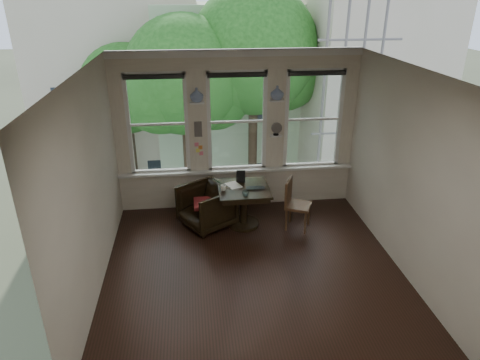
{
  "coord_description": "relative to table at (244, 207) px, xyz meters",
  "views": [
    {
      "loc": [
        -0.84,
        -5.41,
        3.95
      ],
      "look_at": [
        -0.1,
        0.9,
        1.11
      ],
      "focal_mm": 32.0,
      "sensor_mm": 36.0,
      "label": 1
    }
  ],
  "objects": [
    {
      "name": "tablet",
      "position": [
        -0.02,
        0.26,
        0.48
      ],
      "size": [
        0.17,
        0.1,
        0.22
      ],
      "primitive_type": "cube",
      "rotation": [
        -0.26,
        0.0,
        -0.18
      ],
      "color": "black",
      "rests_on": "table"
    },
    {
      "name": "window_right",
      "position": [
        1.43,
        0.9,
        1.32
      ],
      "size": [
        1.1,
        0.12,
        1.9
      ],
      "primitive_type": null,
      "color": "white",
      "rests_on": "ground"
    },
    {
      "name": "cushion_red",
      "position": [
        -0.66,
        0.07,
        0.08
      ],
      "size": [
        0.45,
        0.45,
        0.06
      ],
      "primitive_type": "cube",
      "color": "maroon",
      "rests_on": "armchair_left"
    },
    {
      "name": "window_center",
      "position": [
        -0.02,
        0.9,
        1.32
      ],
      "size": [
        1.1,
        0.12,
        1.9
      ],
      "primitive_type": null,
      "color": "white",
      "rests_on": "ground"
    },
    {
      "name": "drinking_glass",
      "position": [
        -0.01,
        -0.32,
        0.42
      ],
      "size": [
        0.12,
        0.12,
        0.09
      ],
      "primitive_type": "imported",
      "rotation": [
        0.0,
        0.0,
        -0.1
      ],
      "color": "white",
      "rests_on": "table"
    },
    {
      "name": "ceiling",
      "position": [
        -0.02,
        -1.35,
        2.62
      ],
      "size": [
        4.5,
        4.5,
        0.0
      ],
      "primitive_type": "plane",
      "rotation": [
        3.14,
        0.0,
        0.0
      ],
      "color": "silver",
      "rests_on": "ground"
    },
    {
      "name": "wall_left",
      "position": [
        -2.27,
        -1.35,
        1.12
      ],
      "size": [
        0.0,
        4.5,
        4.5
      ],
      "primitive_type": "plane",
      "rotation": [
        1.57,
        0.0,
        1.57
      ],
      "color": "silver",
      "rests_on": "ground"
    },
    {
      "name": "sticky_notes",
      "position": [
        -0.74,
        0.83,
        0.88
      ],
      "size": [
        0.16,
        0.01,
        0.24
      ],
      "primitive_type": null,
      "color": "pink",
      "rests_on": "ground"
    },
    {
      "name": "armchair_left",
      "position": [
        -0.66,
        0.07,
        0.01
      ],
      "size": [
        1.15,
        1.15,
        0.77
      ],
      "primitive_type": "imported",
      "rotation": [
        0.0,
        0.0,
        -1.01
      ],
      "color": "black",
      "rests_on": "ground"
    },
    {
      "name": "window_left",
      "position": [
        -1.47,
        0.9,
        1.32
      ],
      "size": [
        1.1,
        0.12,
        1.9
      ],
      "primitive_type": null,
      "color": "white",
      "rests_on": "ground"
    },
    {
      "name": "laptop",
      "position": [
        0.2,
        -0.11,
        0.39
      ],
      "size": [
        0.33,
        0.22,
        0.03
      ],
      "primitive_type": "imported",
      "rotation": [
        0.0,
        0.0,
        -0.03
      ],
      "color": "black",
      "rests_on": "table"
    },
    {
      "name": "wall_back",
      "position": [
        -0.02,
        0.9,
        1.12
      ],
      "size": [
        4.5,
        0.0,
        4.5
      ],
      "primitive_type": "plane",
      "rotation": [
        1.57,
        0.0,
        0.0
      ],
      "color": "silver",
      "rests_on": "ground"
    },
    {
      "name": "table",
      "position": [
        0.0,
        0.0,
        0.0
      ],
      "size": [
        0.9,
        0.9,
        0.75
      ],
      "primitive_type": null,
      "color": "black",
      "rests_on": "ground"
    },
    {
      "name": "desk_fan",
      "position": [
        0.71,
        0.78,
        1.16
      ],
      "size": [
        0.2,
        0.2,
        0.24
      ],
      "primitive_type": null,
      "color": "#59544F",
      "rests_on": "ground"
    },
    {
      "name": "intercom",
      "position": [
        -0.74,
        0.83,
        1.23
      ],
      "size": [
        0.14,
        0.06,
        0.28
      ],
      "primitive_type": "cube",
      "color": "#59544F",
      "rests_on": "ground"
    },
    {
      "name": "side_chair_right",
      "position": [
        0.95,
        -0.21,
        0.09
      ],
      "size": [
        0.56,
        0.56,
        0.92
      ],
      "primitive_type": null,
      "rotation": [
        0.0,
        0.0,
        1.12
      ],
      "color": "#462819",
      "rests_on": "ground"
    },
    {
      "name": "vase_right",
      "position": [
        0.71,
        0.8,
        1.86
      ],
      "size": [
        0.24,
        0.24,
        0.25
      ],
      "primitive_type": "imported",
      "color": "white",
      "rests_on": "shelf_right"
    },
    {
      "name": "shelf_right",
      "position": [
        0.71,
        0.8,
        1.73
      ],
      "size": [
        0.26,
        0.16,
        0.03
      ],
      "primitive_type": "cube",
      "color": "white",
      "rests_on": "ground"
    },
    {
      "name": "vase_left",
      "position": [
        -0.74,
        0.8,
        1.86
      ],
      "size": [
        0.24,
        0.24,
        0.25
      ],
      "primitive_type": "imported",
      "color": "white",
      "rests_on": "shelf_left"
    },
    {
      "name": "ground",
      "position": [
        -0.02,
        -1.35,
        -0.38
      ],
      "size": [
        4.5,
        4.5,
        0.0
      ],
      "primitive_type": "plane",
      "color": "black",
      "rests_on": "ground"
    },
    {
      "name": "mug",
      "position": [
        -0.36,
        -0.06,
        0.42
      ],
      "size": [
        0.13,
        0.13,
        0.1
      ],
      "primitive_type": "imported",
      "rotation": [
        0.0,
        0.0,
        -0.33
      ],
      "color": "white",
      "rests_on": "table"
    },
    {
      "name": "wall_right",
      "position": [
        2.23,
        -1.35,
        1.12
      ],
      "size": [
        0.0,
        4.5,
        4.5
      ],
      "primitive_type": "plane",
      "rotation": [
        1.57,
        0.0,
        -1.57
      ],
      "color": "silver",
      "rests_on": "ground"
    },
    {
      "name": "papers",
      "position": [
        -0.16,
        0.13,
        0.38
      ],
      "size": [
        0.32,
        0.36,
        0.0
      ],
      "primitive_type": "cube",
      "rotation": [
        0.0,
        0.0,
        0.38
      ],
      "color": "silver",
      "rests_on": "table"
    },
    {
      "name": "wall_front",
      "position": [
        -0.02,
        -3.6,
        1.12
      ],
      "size": [
        4.5,
        0.0,
        4.5
      ],
      "primitive_type": "plane",
      "rotation": [
        -1.57,
        0.0,
        0.0
      ],
      "color": "silver",
      "rests_on": "ground"
    },
    {
      "name": "shelf_left",
      "position": [
        -0.74,
        0.8,
        1.73
      ],
      "size": [
        0.26,
        0.16,
        0.03
      ],
      "primitive_type": "cube",
      "color": "white",
      "rests_on": "ground"
    }
  ]
}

